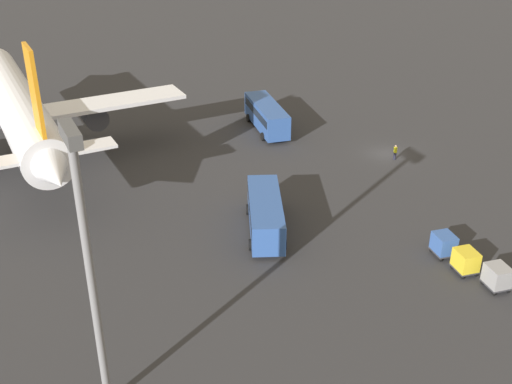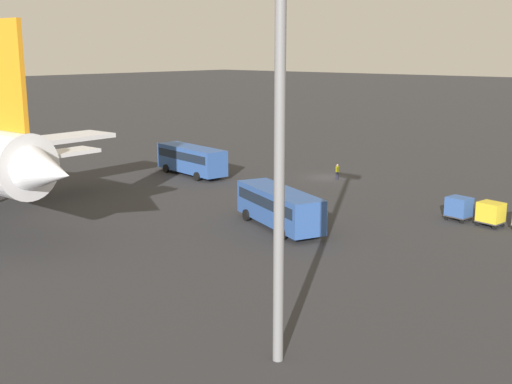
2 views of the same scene
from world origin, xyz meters
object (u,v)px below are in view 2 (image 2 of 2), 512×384
at_px(shuttle_bus_near, 191,158).
at_px(worker_person, 337,172).
at_px(shuttle_bus_far, 279,205).
at_px(cargo_cart_blue, 459,207).
at_px(cargo_cart_yellow, 491,213).

bearing_deg(shuttle_bus_near, worker_person, -138.19).
height_order(shuttle_bus_near, shuttle_bus_far, shuttle_bus_near).
bearing_deg(shuttle_bus_far, cargo_cart_blue, -108.13).
height_order(shuttle_bus_far, worker_person, shuttle_bus_far).
relative_size(worker_person, cargo_cart_yellow, 0.78).
xyz_separation_m(shuttle_bus_near, shuttle_bus_far, (-22.15, 11.26, -0.09)).
relative_size(shuttle_bus_near, shuttle_bus_far, 1.03).
relative_size(shuttle_bus_near, worker_person, 6.26).
distance_m(shuttle_bus_far, worker_person, 21.73).
height_order(worker_person, cargo_cart_blue, cargo_cart_blue).
xyz_separation_m(shuttle_bus_far, cargo_cart_yellow, (-13.19, -11.76, -0.73)).
bearing_deg(shuttle_bus_far, shuttle_bus_near, -3.89).
xyz_separation_m(shuttle_bus_far, worker_person, (7.68, -20.30, -1.05)).
bearing_deg(cargo_cart_yellow, shuttle_bus_near, 0.82).
height_order(shuttle_bus_near, cargo_cart_yellow, shuttle_bus_near).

